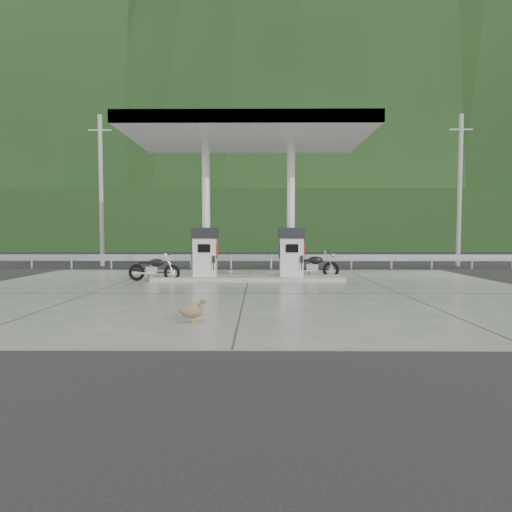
{
  "coord_description": "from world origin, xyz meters",
  "views": [
    {
      "loc": [
        0.4,
        -13.28,
        1.75
      ],
      "look_at": [
        0.3,
        1.0,
        1.0
      ],
      "focal_mm": 30.0,
      "sensor_mm": 36.0,
      "label": 1
    }
  ],
  "objects_px": {
    "gas_pump_left": "(205,252)",
    "gas_pump_right": "(291,252)",
    "motorcycle_left": "(154,269)",
    "duck": "(192,312)",
    "motorcycle_right": "(313,266)"
  },
  "relations": [
    {
      "from": "gas_pump_right",
      "to": "motorcycle_right",
      "type": "distance_m",
      "value": 1.32
    },
    {
      "from": "gas_pump_right",
      "to": "motorcycle_left",
      "type": "bearing_deg",
      "value": -177.35
    },
    {
      "from": "gas_pump_left",
      "to": "gas_pump_right",
      "type": "height_order",
      "value": "same"
    },
    {
      "from": "gas_pump_right",
      "to": "motorcycle_left",
      "type": "distance_m",
      "value": 5.08
    },
    {
      "from": "gas_pump_right",
      "to": "motorcycle_right",
      "type": "xyz_separation_m",
      "value": [
        0.9,
        0.76,
        -0.59
      ]
    },
    {
      "from": "gas_pump_left",
      "to": "motorcycle_right",
      "type": "xyz_separation_m",
      "value": [
        4.1,
        0.76,
        -0.59
      ]
    },
    {
      "from": "motorcycle_right",
      "to": "gas_pump_left",
      "type": "bearing_deg",
      "value": -174.37
    },
    {
      "from": "motorcycle_left",
      "to": "duck",
      "type": "relative_size",
      "value": 3.39
    },
    {
      "from": "gas_pump_left",
      "to": "motorcycle_left",
      "type": "height_order",
      "value": "gas_pump_left"
    },
    {
      "from": "gas_pump_right",
      "to": "motorcycle_left",
      "type": "relative_size",
      "value": 0.97
    },
    {
      "from": "gas_pump_right",
      "to": "duck",
      "type": "bearing_deg",
      "value": -108.4
    },
    {
      "from": "gas_pump_right",
      "to": "duck",
      "type": "distance_m",
      "value": 7.97
    },
    {
      "from": "motorcycle_left",
      "to": "gas_pump_right",
      "type": "bearing_deg",
      "value": 11.11
    },
    {
      "from": "gas_pump_left",
      "to": "gas_pump_right",
      "type": "xyz_separation_m",
      "value": [
        3.2,
        0.0,
        0.0
      ]
    },
    {
      "from": "gas_pump_left",
      "to": "motorcycle_left",
      "type": "bearing_deg",
      "value": -172.78
    }
  ]
}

